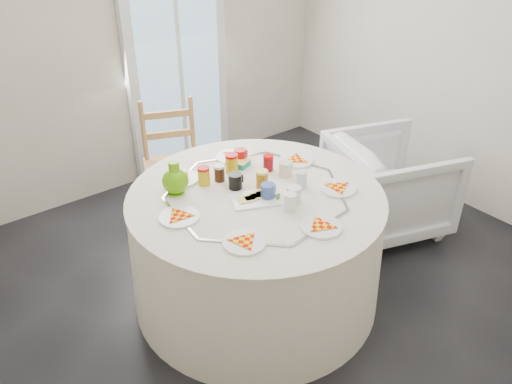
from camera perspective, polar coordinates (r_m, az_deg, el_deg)
floor at (r=3.56m, az=2.88°, el=-10.71°), size 4.00×4.00×0.00m
wall_back at (r=4.49m, az=-14.15°, el=16.36°), size 4.00×0.02×2.60m
wall_right at (r=4.39m, az=24.33°, el=14.31°), size 0.02×4.00×2.60m
glass_door at (r=4.68m, az=-8.96°, el=14.29°), size 1.00×0.08×2.10m
table at (r=3.28m, az=-0.00°, el=-6.39°), size 1.63×1.63×0.83m
wooden_chair at (r=4.04m, az=-9.36°, el=2.53°), size 0.58×0.57×1.01m
armchair at (r=4.08m, az=14.88°, el=0.89°), size 1.00×1.03×0.85m
place_settings at (r=3.05m, az=-0.00°, el=-0.48°), size 1.46×1.46×0.02m
jar_cluster at (r=3.21m, az=-2.34°, el=2.18°), size 0.52×0.29×0.15m
butter_tub at (r=3.36m, az=-1.58°, el=2.90°), size 0.13×0.11×0.04m
green_pitcher at (r=3.06m, az=-9.22°, el=1.27°), size 0.21×0.21×0.21m
cheese_platter at (r=2.99m, az=0.21°, el=-1.14°), size 0.37×0.31×0.04m
mugs_glasses at (r=3.11m, az=1.61°, el=0.98°), size 0.69×0.69×0.12m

